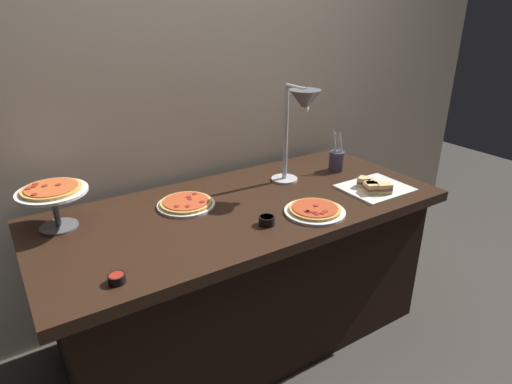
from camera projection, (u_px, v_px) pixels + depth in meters
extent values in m
plane|color=#38332D|center=(245.00, 333.00, 2.35)|extent=(8.00, 8.00, 0.00)
cube|color=#B7A893|center=(193.00, 94.00, 2.26)|extent=(4.40, 0.04, 2.40)
cube|color=black|center=(244.00, 210.00, 2.06)|extent=(1.90, 0.84, 0.05)
cube|color=black|center=(245.00, 277.00, 2.21)|extent=(1.75, 0.74, 0.71)
cylinder|color=#B7BABF|center=(284.00, 179.00, 2.33)|extent=(0.14, 0.14, 0.01)
cylinder|color=#B7BABF|center=(286.00, 134.00, 2.23)|extent=(0.02, 0.02, 0.49)
cylinder|color=#B7BABF|center=(296.00, 87.00, 2.08)|extent=(0.02, 0.14, 0.02)
cone|color=#595B60|center=(305.00, 100.00, 2.04)|extent=(0.15, 0.15, 0.10)
sphere|color=#F9EAB2|center=(304.00, 109.00, 2.06)|extent=(0.04, 0.04, 0.04)
cylinder|color=white|center=(315.00, 212.00, 1.96)|extent=(0.28, 0.28, 0.01)
cylinder|color=#C68E42|center=(315.00, 209.00, 1.96)|extent=(0.23, 0.23, 0.01)
cylinder|color=#AD3D1E|center=(315.00, 208.00, 1.96)|extent=(0.20, 0.20, 0.00)
cylinder|color=maroon|center=(314.00, 212.00, 1.91)|extent=(0.02, 0.02, 0.00)
cylinder|color=maroon|center=(323.00, 213.00, 1.90)|extent=(0.02, 0.02, 0.00)
cylinder|color=maroon|center=(307.00, 211.00, 1.92)|extent=(0.02, 0.02, 0.00)
cylinder|color=maroon|center=(317.00, 214.00, 1.89)|extent=(0.02, 0.02, 0.00)
cylinder|color=maroon|center=(316.00, 206.00, 1.97)|extent=(0.02, 0.02, 0.00)
cylinder|color=maroon|center=(309.00, 212.00, 1.91)|extent=(0.02, 0.02, 0.00)
cylinder|color=maroon|center=(325.00, 211.00, 1.92)|extent=(0.02, 0.02, 0.00)
cylinder|color=white|center=(186.00, 205.00, 2.03)|extent=(0.27, 0.27, 0.01)
cylinder|color=gold|center=(186.00, 203.00, 2.03)|extent=(0.24, 0.24, 0.01)
cylinder|color=#B74723|center=(186.00, 201.00, 2.02)|extent=(0.21, 0.21, 0.00)
cylinder|color=maroon|center=(195.00, 194.00, 2.09)|extent=(0.02, 0.02, 0.00)
cylinder|color=maroon|center=(177.00, 206.00, 1.96)|extent=(0.02, 0.02, 0.00)
cylinder|color=maroon|center=(202.00, 202.00, 2.01)|extent=(0.02, 0.02, 0.00)
cylinder|color=maroon|center=(190.00, 199.00, 2.04)|extent=(0.02, 0.02, 0.00)
cylinder|color=maroon|center=(189.00, 197.00, 2.06)|extent=(0.02, 0.02, 0.00)
cylinder|color=maroon|center=(188.00, 206.00, 1.96)|extent=(0.02, 0.02, 0.00)
cylinder|color=#595B60|center=(56.00, 211.00, 1.81)|extent=(0.02, 0.02, 0.16)
cylinder|color=#595B60|center=(59.00, 226.00, 1.84)|extent=(0.15, 0.15, 0.01)
cylinder|color=white|center=(52.00, 192.00, 1.78)|extent=(0.28, 0.28, 0.01)
cylinder|color=gold|center=(52.00, 189.00, 1.77)|extent=(0.23, 0.23, 0.01)
cylinder|color=#C65628|center=(51.00, 187.00, 1.77)|extent=(0.21, 0.21, 0.00)
cylinder|color=maroon|center=(36.00, 184.00, 1.79)|extent=(0.02, 0.02, 0.00)
cylinder|color=maroon|center=(28.00, 189.00, 1.75)|extent=(0.02, 0.02, 0.00)
cylinder|color=maroon|center=(34.00, 186.00, 1.77)|extent=(0.02, 0.02, 0.00)
cylinder|color=maroon|center=(45.00, 186.00, 1.77)|extent=(0.02, 0.02, 0.00)
cylinder|color=maroon|center=(58.00, 185.00, 1.78)|extent=(0.02, 0.02, 0.00)
cylinder|color=maroon|center=(35.00, 194.00, 1.69)|extent=(0.02, 0.02, 0.00)
cube|color=white|center=(375.00, 188.00, 2.22)|extent=(0.33, 0.28, 0.01)
cube|color=tan|center=(383.00, 191.00, 2.15)|extent=(0.09, 0.08, 0.02)
cube|color=brown|center=(383.00, 188.00, 2.14)|extent=(0.09, 0.08, 0.01)
cube|color=tan|center=(384.00, 185.00, 2.14)|extent=(0.09, 0.08, 0.02)
cube|color=tan|center=(365.00, 185.00, 2.22)|extent=(0.08, 0.08, 0.02)
cube|color=brown|center=(365.00, 182.00, 2.21)|extent=(0.08, 0.08, 0.01)
cube|color=tan|center=(365.00, 179.00, 2.20)|extent=(0.08, 0.08, 0.02)
cube|color=tan|center=(371.00, 191.00, 2.15)|extent=(0.08, 0.08, 0.02)
cube|color=brown|center=(371.00, 188.00, 2.14)|extent=(0.08, 0.08, 0.01)
cube|color=tan|center=(371.00, 185.00, 2.14)|extent=(0.08, 0.08, 0.02)
cube|color=tan|center=(370.00, 189.00, 2.17)|extent=(0.08, 0.08, 0.02)
cube|color=brown|center=(371.00, 186.00, 2.16)|extent=(0.08, 0.08, 0.01)
cube|color=tan|center=(371.00, 183.00, 2.16)|extent=(0.08, 0.08, 0.02)
cylinder|color=black|center=(267.00, 221.00, 1.85)|extent=(0.07, 0.07, 0.04)
cylinder|color=#562D14|center=(267.00, 217.00, 1.85)|extent=(0.06, 0.06, 0.01)
cylinder|color=black|center=(117.00, 279.00, 1.47)|extent=(0.06, 0.06, 0.03)
cylinder|color=maroon|center=(116.00, 276.00, 1.46)|extent=(0.05, 0.05, 0.01)
cylinder|color=#383347|center=(337.00, 161.00, 2.45)|extent=(0.08, 0.08, 0.11)
cylinder|color=#B7BABF|center=(335.00, 149.00, 2.43)|extent=(0.01, 0.02, 0.18)
cylinder|color=#B7BABF|center=(340.00, 151.00, 2.43)|extent=(0.04, 0.02, 0.16)
cylinder|color=#B7BABF|center=(342.00, 149.00, 2.42)|extent=(0.02, 0.04, 0.18)
cylinder|color=#B7BABF|center=(335.00, 148.00, 2.43)|extent=(0.02, 0.03, 0.19)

